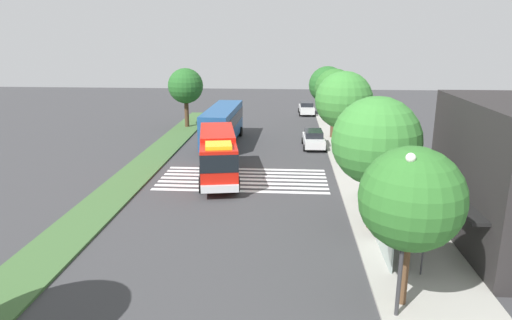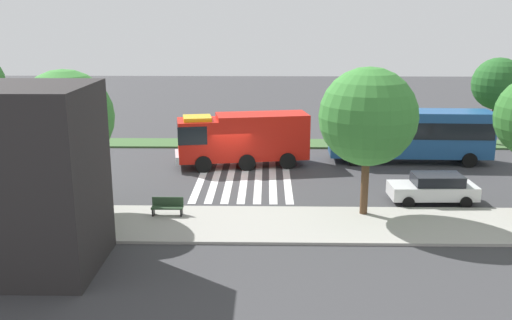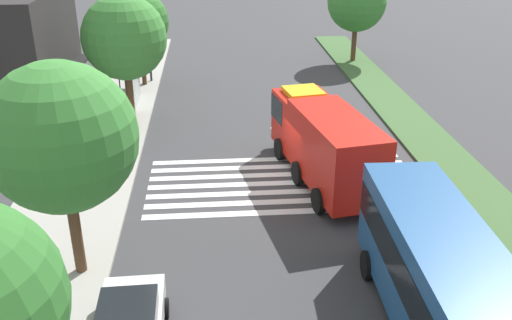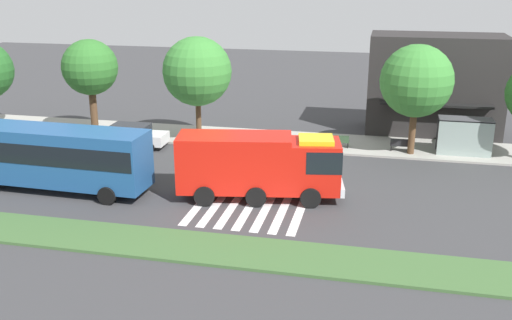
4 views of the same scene
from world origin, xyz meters
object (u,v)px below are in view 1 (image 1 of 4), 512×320
(fire_truck, at_px, (218,155))
(parked_car_west, at_px, (306,108))
(sidewalk_tree_far_west, at_px, (327,85))
(sidewalk_tree_west, at_px, (335,89))
(transit_bus, at_px, (223,123))
(sidewalk_tree_east, at_px, (376,141))
(bus_stop_shelter, at_px, (393,223))
(parked_car_mid, at_px, (314,139))
(median_tree_far_west, at_px, (186,86))
(bench_west_of_shelter, at_px, (364,190))
(sidewalk_tree_center, at_px, (344,100))
(bench_near_shelter, at_px, (376,216))
(street_lamp, at_px, (405,224))
(sidewalk_tree_far_east, at_px, (411,199))

(fire_truck, bearing_deg, parked_car_west, 155.76)
(sidewalk_tree_far_west, bearing_deg, sidewalk_tree_west, -0.00)
(transit_bus, xyz_separation_m, sidewalk_tree_east, (19.94, 11.14, 2.93))
(fire_truck, height_order, bus_stop_shelter, fire_truck)
(fire_truck, xyz_separation_m, sidewalk_tree_east, (8.17, 9.81, 3.06))
(parked_car_mid, height_order, median_tree_far_west, median_tree_far_west)
(bench_west_of_shelter, relative_size, sidewalk_tree_center, 0.21)
(transit_bus, bearing_deg, sidewalk_tree_east, -149.12)
(bus_stop_shelter, distance_m, bench_near_shelter, 4.20)
(bus_stop_shelter, relative_size, bench_west_of_shelter, 2.19)
(fire_truck, bearing_deg, transit_bus, 176.44)
(parked_car_west, height_order, sidewalk_tree_west, sidewalk_tree_west)
(median_tree_far_west, bearing_deg, sidewalk_tree_far_west, 105.04)
(bench_near_shelter, xyz_separation_m, sidewalk_tree_far_west, (-31.72, -0.41, 4.04))
(transit_bus, height_order, bus_stop_shelter, transit_bus)
(parked_car_west, height_order, median_tree_far_west, median_tree_far_west)
(parked_car_west, distance_m, bench_near_shelter, 37.70)
(parked_car_mid, height_order, bus_stop_shelter, bus_stop_shelter)
(parked_car_west, bearing_deg, bench_west_of_shelter, 2.81)
(sidewalk_tree_west, bearing_deg, median_tree_far_west, -105.52)
(parked_car_mid, xyz_separation_m, sidewalk_tree_far_west, (-13.10, 2.20, 3.79))
(bus_stop_shelter, bearing_deg, sidewalk_tree_far_west, -179.35)
(parked_car_west, height_order, street_lamp, street_lamp)
(parked_car_mid, xyz_separation_m, bus_stop_shelter, (22.62, 2.61, 1.04))
(sidewalk_tree_center, relative_size, sidewalk_tree_east, 1.02)
(parked_car_mid, height_order, sidewalk_tree_center, sidewalk_tree_center)
(sidewalk_tree_center, bearing_deg, fire_truck, -55.10)
(parked_car_mid, height_order, transit_bus, transit_bus)
(parked_car_mid, distance_m, sidewalk_tree_far_east, 27.02)
(sidewalk_tree_far_west, bearing_deg, median_tree_far_west, -74.96)
(street_lamp, relative_size, sidewalk_tree_far_east, 1.00)
(bench_near_shelter, bearing_deg, parked_car_west, -176.02)
(fire_truck, height_order, sidewalk_tree_west, sidewalk_tree_west)
(bench_near_shelter, bearing_deg, median_tree_far_west, -148.24)
(bench_near_shelter, bearing_deg, sidewalk_tree_west, -178.96)
(sidewalk_tree_far_west, distance_m, sidewalk_tree_center, 17.28)
(parked_car_west, bearing_deg, sidewalk_tree_far_west, 18.82)
(sidewalk_tree_far_west, distance_m, sidewalk_tree_west, 9.02)
(sidewalk_tree_center, xyz_separation_m, sidewalk_tree_far_east, (22.49, -0.00, -0.59))
(parked_car_west, distance_m, sidewalk_tree_center, 23.66)
(sidewalk_tree_center, height_order, sidewalk_tree_east, sidewalk_tree_center)
(parked_car_west, height_order, sidewalk_tree_east, sidewalk_tree_east)
(fire_truck, xyz_separation_m, street_lamp, (16.49, 9.41, 1.91))
(parked_car_west, distance_m, sidewalk_tree_west, 15.65)
(median_tree_far_west, bearing_deg, street_lamp, 23.97)
(sidewalk_tree_west, distance_m, sidewalk_tree_far_east, 30.76)
(bus_stop_shelter, relative_size, sidewalk_tree_west, 0.49)
(parked_car_mid, distance_m, sidewalk_tree_east, 19.77)
(fire_truck, bearing_deg, bus_stop_shelter, 31.34)
(bench_near_shelter, xyz_separation_m, sidewalk_tree_west, (-22.71, -0.41, 4.55))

